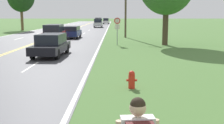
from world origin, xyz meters
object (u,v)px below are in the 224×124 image
(car_black_sedan_approaching, at_px, (51,45))
(car_white_van_horizon, at_px, (106,21))
(traffic_sign, at_px, (117,24))
(car_red_van_mid_near, at_px, (54,33))
(car_silver_suv_receding, at_px, (98,23))
(fire_hydrant, at_px, (132,79))
(car_maroon_suv_distant, at_px, (98,21))
(car_dark_blue_hatchback_mid_far, at_px, (71,32))

(car_black_sedan_approaching, height_order, car_white_van_horizon, car_white_van_horizon)
(traffic_sign, distance_m, car_red_van_mid_near, 6.92)
(car_black_sedan_approaching, bearing_deg, car_silver_suv_receding, -178.74)
(car_black_sedan_approaching, xyz_separation_m, car_silver_suv_receding, (0.76, 43.23, 0.20))
(car_red_van_mid_near, bearing_deg, fire_hydrant, 18.40)
(car_red_van_mid_near, bearing_deg, traffic_sign, 66.22)
(traffic_sign, height_order, car_maroon_suv_distant, traffic_sign)
(car_red_van_mid_near, distance_m, car_white_van_horizon, 57.27)
(fire_hydrant, xyz_separation_m, car_dark_blue_hatchback_mid_far, (-5.80, 23.07, 0.43))
(car_black_sedan_approaching, height_order, car_red_van_mid_near, car_red_van_mid_near)
(car_silver_suv_receding, bearing_deg, car_dark_blue_hatchback_mid_far, -3.78)
(car_maroon_suv_distant, bearing_deg, car_silver_suv_receding, 0.11)
(car_black_sedan_approaching, distance_m, car_silver_suv_receding, 43.24)
(traffic_sign, relative_size, car_black_sedan_approaching, 0.53)
(car_silver_suv_receding, bearing_deg, car_white_van_horizon, 176.66)
(fire_hydrant, xyz_separation_m, car_black_sedan_approaching, (-4.99, 8.49, 0.43))
(fire_hydrant, height_order, car_red_van_mid_near, car_red_van_mid_near)
(car_silver_suv_receding, bearing_deg, car_red_van_mid_near, -4.95)
(fire_hydrant, height_order, car_black_sedan_approaching, car_black_sedan_approaching)
(car_dark_blue_hatchback_mid_far, height_order, car_maroon_suv_distant, car_maroon_suv_distant)
(traffic_sign, bearing_deg, car_dark_blue_hatchback_mid_far, 125.16)
(fire_hydrant, distance_m, car_silver_suv_receding, 51.89)
(car_dark_blue_hatchback_mid_far, distance_m, car_maroon_suv_distant, 41.86)
(car_red_van_mid_near, bearing_deg, car_black_sedan_approaching, 8.43)
(car_silver_suv_receding, height_order, car_maroon_suv_distant, car_maroon_suv_distant)
(traffic_sign, height_order, car_white_van_horizon, traffic_sign)
(car_red_van_mid_near, xyz_separation_m, car_white_van_horizon, (3.64, 57.15, -0.06))
(traffic_sign, distance_m, car_dark_blue_hatchback_mid_far, 9.45)
(traffic_sign, bearing_deg, car_maroon_suv_distant, 95.20)
(car_dark_blue_hatchback_mid_far, bearing_deg, car_white_van_horizon, 178.36)
(car_maroon_suv_distant, height_order, car_white_van_horizon, car_maroon_suv_distant)
(fire_hydrant, distance_m, car_white_van_horizon, 75.12)
(car_dark_blue_hatchback_mid_far, bearing_deg, fire_hydrant, 15.42)
(car_red_van_mid_near, bearing_deg, car_dark_blue_hatchback_mid_far, 167.00)
(car_silver_suv_receding, distance_m, car_maroon_suv_distant, 13.22)
(car_black_sedan_approaching, relative_size, car_dark_blue_hatchback_mid_far, 1.17)
(car_red_van_mid_near, bearing_deg, car_silver_suv_receding, 173.36)
(traffic_sign, bearing_deg, fire_hydrant, -88.52)
(car_silver_suv_receding, relative_size, car_white_van_horizon, 1.00)
(traffic_sign, xyz_separation_m, car_black_sedan_approaching, (-4.59, -6.91, -1.13))
(car_black_sedan_approaching, bearing_deg, car_dark_blue_hatchback_mid_far, -174.53)
(fire_hydrant, relative_size, car_maroon_suv_distant, 0.14)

